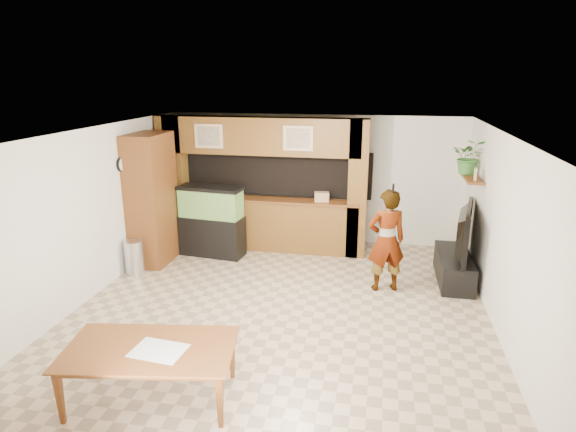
% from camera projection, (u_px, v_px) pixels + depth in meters
% --- Properties ---
extents(floor, '(6.50, 6.50, 0.00)m').
position_uv_depth(floor, '(281.00, 309.00, 7.19)').
color(floor, tan).
rests_on(floor, ground).
extents(ceiling, '(6.50, 6.50, 0.00)m').
position_uv_depth(ceiling, '(281.00, 134.00, 6.45)').
color(ceiling, white).
rests_on(ceiling, wall_back).
extents(wall_back, '(6.00, 0.00, 6.00)m').
position_uv_depth(wall_back, '(313.00, 179.00, 9.88)').
color(wall_back, white).
rests_on(wall_back, floor).
extents(wall_left, '(0.00, 6.50, 6.50)m').
position_uv_depth(wall_left, '(90.00, 215.00, 7.37)').
color(wall_left, white).
rests_on(wall_left, floor).
extents(wall_right, '(0.00, 6.50, 6.50)m').
position_uv_depth(wall_right, '(506.00, 239.00, 6.27)').
color(wall_right, white).
rests_on(wall_right, floor).
extents(partition, '(4.20, 0.99, 2.60)m').
position_uv_depth(partition, '(261.00, 183.00, 9.47)').
color(partition, brown).
rests_on(partition, floor).
extents(wall_clock, '(0.05, 0.25, 0.25)m').
position_uv_depth(wall_clock, '(121.00, 164.00, 8.13)').
color(wall_clock, black).
rests_on(wall_clock, wall_left).
extents(wall_shelf, '(0.25, 0.90, 0.04)m').
position_uv_depth(wall_shelf, '(472.00, 178.00, 8.02)').
color(wall_shelf, brown).
rests_on(wall_shelf, wall_right).
extents(pantry_cabinet, '(0.59, 0.97, 2.37)m').
position_uv_depth(pantry_cabinet, '(152.00, 199.00, 8.71)').
color(pantry_cabinet, brown).
rests_on(pantry_cabinet, floor).
extents(trash_can, '(0.33, 0.33, 0.61)m').
position_uv_depth(trash_can, '(135.00, 257.00, 8.36)').
color(trash_can, '#B2B2B7').
rests_on(trash_can, floor).
extents(aquarium, '(1.22, 0.46, 1.35)m').
position_uv_depth(aquarium, '(212.00, 222.00, 9.16)').
color(aquarium, black).
rests_on(aquarium, floor).
extents(tv_stand, '(0.52, 1.41, 0.47)m').
position_uv_depth(tv_stand, '(454.00, 268.00, 8.10)').
color(tv_stand, black).
rests_on(tv_stand, floor).
extents(television, '(0.47, 1.48, 0.84)m').
position_uv_depth(television, '(458.00, 231.00, 7.92)').
color(television, black).
rests_on(television, tv_stand).
extents(photo_frame, '(0.04, 0.15, 0.20)m').
position_uv_depth(photo_frame, '(475.00, 174.00, 7.74)').
color(photo_frame, tan).
rests_on(photo_frame, wall_shelf).
extents(potted_plant, '(0.62, 0.56, 0.60)m').
position_uv_depth(potted_plant, '(470.00, 157.00, 8.16)').
color(potted_plant, '#35702C').
rests_on(potted_plant, wall_shelf).
extents(person, '(0.70, 0.57, 1.67)m').
position_uv_depth(person, '(386.00, 241.00, 7.61)').
color(person, '#957251').
rests_on(person, floor).
extents(microphone, '(0.04, 0.10, 0.16)m').
position_uv_depth(microphone, '(393.00, 188.00, 7.20)').
color(microphone, black).
rests_on(microphone, person).
extents(dining_table, '(1.91, 1.25, 0.62)m').
position_uv_depth(dining_table, '(151.00, 376.00, 5.08)').
color(dining_table, brown).
rests_on(dining_table, floor).
extents(newspaper_a, '(0.57, 0.44, 0.01)m').
position_uv_depth(newspaper_a, '(159.00, 351.00, 4.97)').
color(newspaper_a, silver).
rests_on(newspaper_a, dining_table).
extents(counter_box, '(0.30, 0.22, 0.18)m').
position_uv_depth(counter_box, '(322.00, 197.00, 9.12)').
color(counter_box, tan).
rests_on(counter_box, partition).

